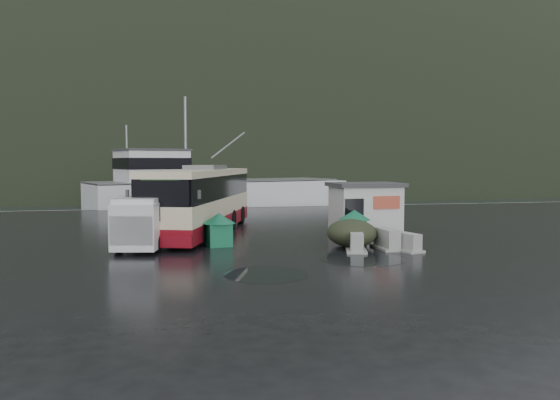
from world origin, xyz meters
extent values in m
plane|color=black|center=(0.00, 0.00, 0.00)|extent=(160.00, 160.00, 0.00)
cube|color=black|center=(0.00, 110.00, 0.00)|extent=(300.00, 180.00, 0.02)
cube|color=#999993|center=(0.00, 20.00, 0.00)|extent=(160.00, 0.60, 1.50)
ellipsoid|color=black|center=(10.00, 250.00, 0.00)|extent=(780.00, 540.00, 570.00)
cylinder|color=black|center=(4.21, -4.67, 0.01)|extent=(3.29, 3.29, 0.01)
cylinder|color=black|center=(0.05, -6.81, 0.01)|extent=(2.81, 2.81, 0.01)
cylinder|color=black|center=(7.02, 3.52, 0.01)|extent=(2.58, 2.58, 0.01)
camera|label=1|loc=(-3.14, -24.47, 3.75)|focal=35.00mm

